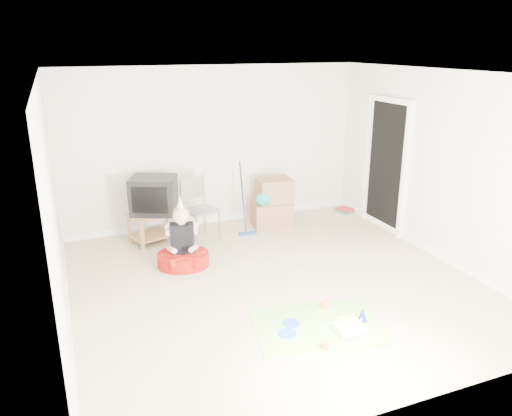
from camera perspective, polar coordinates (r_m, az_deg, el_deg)
name	(u,v)px	position (r m, az deg, el deg)	size (l,w,h in m)	color
ground	(275,283)	(6.46, 2.17, -8.54)	(5.00, 5.00, 0.00)	#C7AF8F
doorway_recess	(386,167)	(8.29, 14.69, 4.53)	(0.02, 0.90, 2.05)	black
tv_stand	(156,224)	(7.81, -11.39, -1.82)	(0.85, 0.67, 0.46)	#A4774A
crt_tv	(154,195)	(7.67, -11.61, 1.47)	(0.65, 0.54, 0.56)	black
folding_chair	(200,210)	(7.68, -6.37, -0.25)	(0.56, 0.55, 1.00)	gray
cardboard_boxes	(272,204)	(8.27, 1.88, 0.49)	(0.69, 0.57, 0.80)	#906545
floor_mop	(248,219)	(7.92, -0.95, -1.28)	(0.29, 0.38, 1.13)	#2148A9
book_pile	(345,210)	(9.21, 10.13, -0.23)	(0.31, 0.35, 0.07)	#297D50
seated_woman	(183,251)	(6.90, -8.37, -4.88)	(0.84, 0.84, 1.01)	#9F140E
party_mat	(317,325)	(5.61, 7.04, -13.12)	(1.39, 1.00, 0.01)	#DB2E92
birthday_cake	(349,329)	(5.53, 10.62, -13.39)	(0.31, 0.25, 0.15)	white
blue_plate_near	(291,323)	(5.60, 4.05, -13.00)	(0.19, 0.19, 0.01)	blue
blue_plate_far	(287,333)	(5.43, 3.61, -14.10)	(0.19, 0.19, 0.01)	blue
orange_cup_near	(325,305)	(5.91, 7.90, -10.92)	(0.08, 0.08, 0.09)	orange
orange_cup_far	(326,345)	(5.22, 7.96, -15.25)	(0.07, 0.07, 0.08)	orange
blue_party_hat	(363,314)	(5.73, 12.09, -11.79)	(0.11, 0.11, 0.16)	#162C9F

